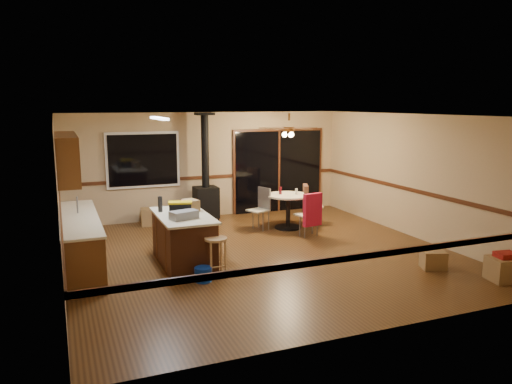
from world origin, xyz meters
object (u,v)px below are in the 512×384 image
box_corner_a (505,269)px  box_under_window (152,217)px  chair_right (307,200)px  blue_bucket (203,274)px  bar_stool (216,258)px  chair_left (261,204)px  toolbox_black (180,209)px  chair_near (312,210)px  toolbox_grey (184,215)px  dining_table (288,205)px  wood_stove (206,191)px  box_corner_b (433,260)px  kitchen_island (183,239)px

box_corner_a → box_under_window: bearing=128.3°
chair_right → blue_bucket: bearing=-140.2°
bar_stool → chair_left: 3.28m
toolbox_black → chair_near: toolbox_black is taller
toolbox_grey → chair_right: (3.42, 2.10, -0.37)m
toolbox_grey → bar_stool: (0.38, -0.55, -0.63)m
toolbox_grey → toolbox_black: bearing=87.9°
dining_table → wood_stove: bearing=137.2°
chair_right → dining_table: bearing=-167.1°
box_corner_b → chair_left: bearing=115.3°
chair_right → chair_left: bearing=179.3°
chair_near → chair_right: size_ratio=1.00×
toolbox_grey → toolbox_black: toolbox_black is taller
toolbox_black → bar_stool: toolbox_black is taller
kitchen_island → chair_left: 2.85m
toolbox_grey → chair_near: size_ratio=0.64×
chair_left → box_under_window: (-2.23, 1.33, -0.39)m
wood_stove → chair_left: 1.58m
kitchen_island → chair_right: size_ratio=2.40×
box_corner_a → wood_stove: bearing=119.7°
blue_bucket → dining_table: dining_table is taller
bar_stool → chair_right: bearing=41.1°
chair_left → chair_right: (1.13, -0.01, 0.01)m
toolbox_grey → box_corner_b: (4.00, -1.51, -0.81)m
chair_near → box_corner_b: size_ratio=1.81×
chair_left → chair_near: size_ratio=0.74×
toolbox_black → chair_right: toolbox_black is taller
kitchen_island → chair_near: chair_near is taller
box_under_window → kitchen_island: bearing=-89.9°
kitchen_island → box_corner_a: (4.60, -2.74, -0.26)m
chair_left → chair_near: 1.25m
blue_bucket → chair_near: (2.88, 1.74, 0.48)m
toolbox_grey → wood_stove: bearing=68.1°
wood_stove → box_under_window: size_ratio=5.14×
kitchen_island → box_corner_a: kitchen_island is taller
chair_near → chair_left: bearing=125.9°
wood_stove → box_corner_b: 5.59m
toolbox_grey → bar_stool: toolbox_grey is taller
toolbox_grey → blue_bucket: toolbox_grey is taller
blue_bucket → box_corner_b: (3.86, -0.87, 0.04)m
dining_table → chair_right: (0.53, 0.12, 0.06)m
kitchen_island → bar_stool: (0.32, -0.89, -0.12)m
bar_stool → box_under_window: (-0.33, 3.99, -0.14)m
chair_near → box_corner_a: bearing=-64.9°
chair_right → box_under_window: chair_right is taller
bar_stool → box_under_window: size_ratio=1.38×
chair_right → toolbox_grey: bearing=-148.5°
blue_bucket → box_corner_a: (4.53, -1.76, 0.07)m
wood_stove → dining_table: size_ratio=2.60×
chair_near → chair_right: (0.40, 1.00, 0.00)m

